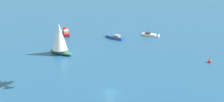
% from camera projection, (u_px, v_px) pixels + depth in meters
% --- Properties ---
extents(ground_plane, '(2000.00, 2000.00, 0.00)m').
position_uv_depth(ground_plane, '(110.00, 92.00, 115.98)').
color(ground_plane, '#1E517A').
extents(motorboat_far_stbd, '(2.84, 8.93, 2.55)m').
position_uv_depth(motorboat_far_stbd, '(66.00, 32.00, 168.33)').
color(motorboat_far_stbd, '#B21E1E').
rests_on(motorboat_far_stbd, ground_plane).
extents(motorboat_inshore, '(7.02, 4.72, 2.02)m').
position_uv_depth(motorboat_inshore, '(151.00, 35.00, 165.24)').
color(motorboat_inshore, white).
rests_on(motorboat_inshore, ground_plane).
extents(motorboat_trailing, '(7.10, 6.38, 2.21)m').
position_uv_depth(motorboat_trailing, '(114.00, 37.00, 162.40)').
color(motorboat_trailing, '#23478C').
rests_on(motorboat_trailing, ground_plane).
extents(sailboat_ahead, '(9.38, 8.14, 12.59)m').
position_uv_depth(sailboat_ahead, '(60.00, 38.00, 143.94)').
color(sailboat_ahead, '#33704C').
rests_on(sailboat_ahead, ground_plane).
extents(marker_buoy, '(1.10, 1.10, 2.10)m').
position_uv_depth(marker_buoy, '(209.00, 61.00, 137.68)').
color(marker_buoy, red).
rests_on(marker_buoy, ground_plane).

